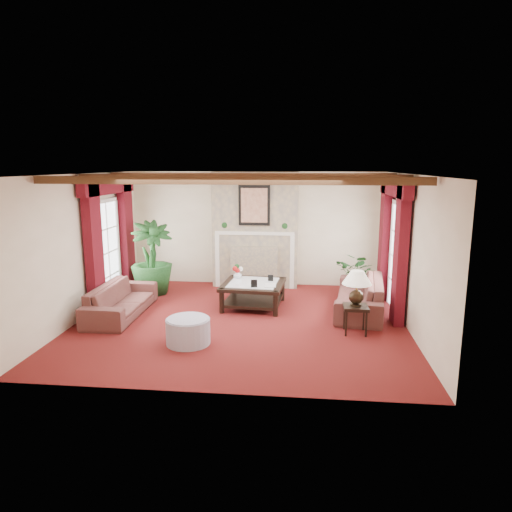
# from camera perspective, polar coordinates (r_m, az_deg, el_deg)

# --- Properties ---
(floor) EXTENTS (6.00, 6.00, 0.00)m
(floor) POSITION_cam_1_polar(r_m,az_deg,el_deg) (8.60, -1.88, -8.11)
(floor) COLOR #50100E
(floor) RESTS_ON ground
(ceiling) EXTENTS (6.00, 6.00, 0.00)m
(ceiling) POSITION_cam_1_polar(r_m,az_deg,el_deg) (8.11, -2.01, 10.19)
(ceiling) COLOR white
(ceiling) RESTS_ON floor
(back_wall) EXTENTS (6.00, 0.02, 2.70)m
(back_wall) POSITION_cam_1_polar(r_m,az_deg,el_deg) (10.94, 0.02, 3.42)
(back_wall) COLOR beige
(back_wall) RESTS_ON ground
(left_wall) EXTENTS (0.02, 5.50, 2.70)m
(left_wall) POSITION_cam_1_polar(r_m,az_deg,el_deg) (9.15, -20.91, 1.08)
(left_wall) COLOR beige
(left_wall) RESTS_ON ground
(right_wall) EXTENTS (0.02, 5.50, 2.70)m
(right_wall) POSITION_cam_1_polar(r_m,az_deg,el_deg) (8.39, 18.82, 0.34)
(right_wall) COLOR beige
(right_wall) RESTS_ON ground
(ceiling_beams) EXTENTS (6.00, 3.00, 0.12)m
(ceiling_beams) POSITION_cam_1_polar(r_m,az_deg,el_deg) (8.11, -2.00, 9.77)
(ceiling_beams) COLOR #3D2413
(ceiling_beams) RESTS_ON ceiling
(fireplace) EXTENTS (2.00, 0.52, 2.70)m
(fireplace) POSITION_cam_1_polar(r_m,az_deg,el_deg) (10.64, -0.09, 10.49)
(fireplace) COLOR tan
(fireplace) RESTS_ON ground
(french_door_left) EXTENTS (0.10, 1.10, 2.16)m
(french_door_left) POSITION_cam_1_polar(r_m,az_deg,el_deg) (9.94, -18.49, 6.55)
(french_door_left) COLOR white
(french_door_left) RESTS_ON ground
(french_door_right) EXTENTS (0.10, 1.10, 2.16)m
(french_door_right) POSITION_cam_1_polar(r_m,az_deg,el_deg) (9.25, 17.59, 6.28)
(french_door_right) COLOR white
(french_door_right) RESTS_ON ground
(curtains_left) EXTENTS (0.20, 2.40, 2.55)m
(curtains_left) POSITION_cam_1_polar(r_m,az_deg,el_deg) (9.87, -18.06, 8.99)
(curtains_left) COLOR #4A0912
(curtains_left) RESTS_ON ground
(curtains_right) EXTENTS (0.20, 2.40, 2.55)m
(curtains_right) POSITION_cam_1_polar(r_m,az_deg,el_deg) (9.20, 17.07, 8.91)
(curtains_right) COLOR #4A0912
(curtains_right) RESTS_ON ground
(sofa_left) EXTENTS (2.05, 0.62, 0.80)m
(sofa_left) POSITION_cam_1_polar(r_m,az_deg,el_deg) (9.19, -16.56, -4.68)
(sofa_left) COLOR #3F1120
(sofa_left) RESTS_ON ground
(sofa_right) EXTENTS (2.41, 1.24, 0.87)m
(sofa_right) POSITION_cam_1_polar(r_m,az_deg,el_deg) (9.30, 12.84, -4.07)
(sofa_right) COLOR #3F1120
(sofa_right) RESTS_ON ground
(potted_palm) EXTENTS (2.47, 2.51, 0.92)m
(potted_palm) POSITION_cam_1_polar(r_m,az_deg,el_deg) (10.50, -12.82, -2.16)
(potted_palm) COLOR black
(potted_palm) RESTS_ON ground
(small_plant) EXTENTS (1.84, 1.84, 0.77)m
(small_plant) POSITION_cam_1_polar(r_m,az_deg,el_deg) (10.30, 12.49, -2.85)
(small_plant) COLOR black
(small_plant) RESTS_ON ground
(coffee_table) EXTENTS (1.31, 1.31, 0.50)m
(coffee_table) POSITION_cam_1_polar(r_m,az_deg,el_deg) (9.36, -0.33, -4.85)
(coffee_table) COLOR black
(coffee_table) RESTS_ON ground
(side_table) EXTENTS (0.53, 0.53, 0.49)m
(side_table) POSITION_cam_1_polar(r_m,az_deg,el_deg) (8.12, 12.29, -7.74)
(side_table) COLOR black
(side_table) RESTS_ON ground
(ottoman) EXTENTS (0.72, 0.72, 0.42)m
(ottoman) POSITION_cam_1_polar(r_m,az_deg,el_deg) (7.58, -8.48, -9.29)
(ottoman) COLOR #9F9CB1
(ottoman) RESTS_ON ground
(table_lamp) EXTENTS (0.50, 0.50, 0.63)m
(table_lamp) POSITION_cam_1_polar(r_m,az_deg,el_deg) (7.95, 12.46, -3.91)
(table_lamp) COLOR black
(table_lamp) RESTS_ON side_table
(flower_vase) EXTENTS (0.25, 0.25, 0.17)m
(flower_vase) POSITION_cam_1_polar(r_m,az_deg,el_deg) (9.63, -2.32, -2.33)
(flower_vase) COLOR silver
(flower_vase) RESTS_ON coffee_table
(book) EXTENTS (0.23, 0.05, 0.31)m
(book) POSITION_cam_1_polar(r_m,az_deg,el_deg) (9.02, 1.07, -2.82)
(book) COLOR black
(book) RESTS_ON coffee_table
(photo_frame_a) EXTENTS (0.12, 0.04, 0.16)m
(photo_frame_a) POSITION_cam_1_polar(r_m,az_deg,el_deg) (8.91, -0.25, -3.50)
(photo_frame_a) COLOR black
(photo_frame_a) RESTS_ON coffee_table
(photo_frame_b) EXTENTS (0.11, 0.02, 0.14)m
(photo_frame_b) POSITION_cam_1_polar(r_m,az_deg,el_deg) (9.39, 1.84, -2.80)
(photo_frame_b) COLOR black
(photo_frame_b) RESTS_ON coffee_table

